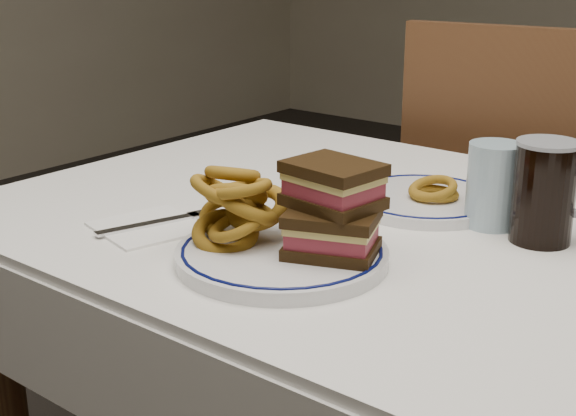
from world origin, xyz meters
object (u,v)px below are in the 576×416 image
Objects in this scene: main_plate at (282,254)px; beer_mug at (546,191)px; chair_far at (513,220)px; reuben_sandwich at (333,209)px; far_plate at (424,199)px.

main_plate is 0.37m from beer_mug.
beer_mug is (0.31, -0.66, 0.29)m from chair_far.
chair_far is at bearing 95.01° from main_plate.
reuben_sandwich is at bearing -81.38° from chair_far.
reuben_sandwich is at bearing -125.00° from beer_mug.
far_plate is at bearing -80.18° from chair_far.
reuben_sandwich is at bearing 29.96° from main_plate.
beer_mug is at bearing -64.73° from chair_far.
main_plate is at bearing -150.04° from reuben_sandwich.
reuben_sandwich is 0.57× the size of far_plate.
beer_mug is (0.23, 0.28, 0.06)m from main_plate.
beer_mug reaches higher than main_plate.
beer_mug is (0.17, 0.25, -0.00)m from reuben_sandwich.
reuben_sandwich reaches higher than main_plate.
main_plate is 1.14× the size of far_plate.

